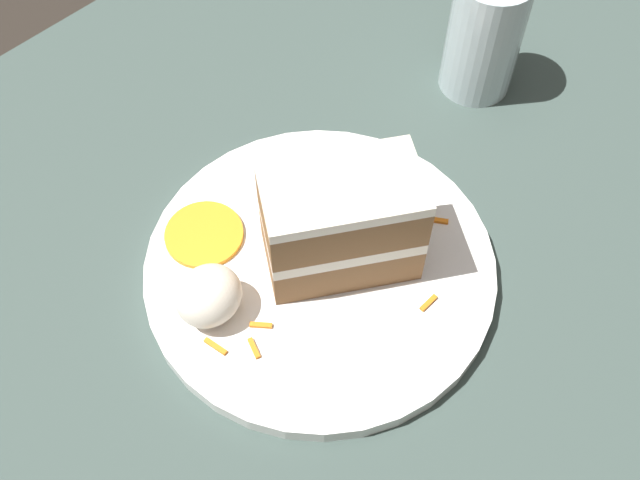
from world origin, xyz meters
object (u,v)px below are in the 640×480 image
Objects in this scene: orange_garnish at (204,234)px; cream_dollop at (209,296)px; drinking_glass at (483,42)px; cake_slice at (337,219)px; plate at (320,268)px.

cream_dollop is at bearing 53.62° from orange_garnish.
drinking_glass is at bearing 171.81° from orange_garnish.
cake_slice is at bearing 162.45° from cream_dollop.
orange_garnish is 0.54× the size of drinking_glass.
plate is at bearing 9.17° from drinking_glass.
cake_slice is 2.57× the size of cream_dollop.
drinking_glass reaches higher than cake_slice.
cream_dollop reaches higher than plate.
cream_dollop is at bearing 106.79° from cake_slice.
cream_dollop reaches higher than orange_garnish.
cake_slice is at bearing 171.42° from plate.
cake_slice is 0.26m from drinking_glass.
plate is at bearing 118.60° from orange_garnish.
drinking_glass is (-0.27, -0.04, 0.05)m from plate.
cake_slice is at bearing 125.40° from orange_garnish.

